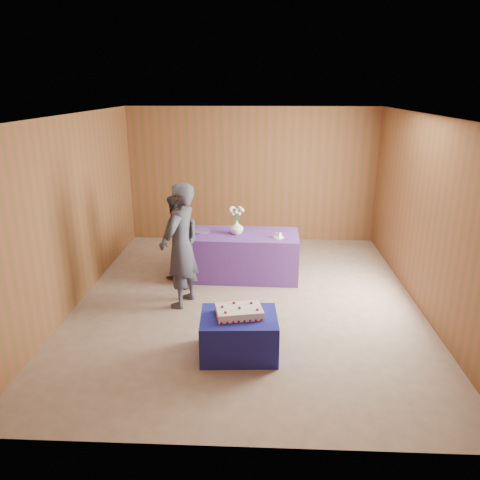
# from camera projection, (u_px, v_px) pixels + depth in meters

# --- Properties ---
(ground) EXTENTS (6.00, 6.00, 0.00)m
(ground) POSITION_uv_depth(u_px,v_px,m) (247.00, 301.00, 7.02)
(ground) COLOR gray
(ground) RESTS_ON ground
(room_shell) EXTENTS (5.04, 6.04, 2.72)m
(room_shell) POSITION_uv_depth(u_px,v_px,m) (248.00, 182.00, 6.46)
(room_shell) COLOR brown
(room_shell) RESTS_ON ground
(cake_table) EXTENTS (0.94, 0.75, 0.50)m
(cake_table) POSITION_uv_depth(u_px,v_px,m) (239.00, 335.00, 5.56)
(cake_table) COLOR navy
(cake_table) RESTS_ON ground
(serving_table) EXTENTS (2.02, 0.95, 0.75)m
(serving_table) POSITION_uv_depth(u_px,v_px,m) (238.00, 255.00, 7.83)
(serving_table) COLOR #693799
(serving_table) RESTS_ON ground
(sheet_cake) EXTENTS (0.62, 0.49, 0.13)m
(sheet_cake) POSITION_uv_depth(u_px,v_px,m) (239.00, 312.00, 5.48)
(sheet_cake) COLOR white
(sheet_cake) RESTS_ON cake_table
(vase) EXTENTS (0.28, 0.28, 0.23)m
(vase) POSITION_uv_depth(u_px,v_px,m) (237.00, 227.00, 7.66)
(vase) COLOR white
(vase) RESTS_ON serving_table
(flower_spray) EXTENTS (0.25, 0.25, 0.19)m
(flower_spray) POSITION_uv_depth(u_px,v_px,m) (237.00, 211.00, 7.57)
(flower_spray) COLOR #276227
(flower_spray) RESTS_ON vase
(platter) EXTENTS (0.44, 0.44, 0.02)m
(platter) POSITION_uv_depth(u_px,v_px,m) (200.00, 231.00, 7.83)
(platter) COLOR #654A95
(platter) RESTS_ON serving_table
(plate) EXTENTS (0.23, 0.23, 0.01)m
(plate) POSITION_uv_depth(u_px,v_px,m) (278.00, 237.00, 7.51)
(plate) COLOR silver
(plate) RESTS_ON serving_table
(cake_slice) EXTENTS (0.10, 0.10, 0.09)m
(cake_slice) POSITION_uv_depth(u_px,v_px,m) (278.00, 235.00, 7.50)
(cake_slice) COLOR white
(cake_slice) RESTS_ON plate
(knife) EXTENTS (0.26, 0.08, 0.00)m
(knife) POSITION_uv_depth(u_px,v_px,m) (281.00, 240.00, 7.40)
(knife) COLOR #B9B8BD
(knife) RESTS_ON serving_table
(guest_left) EXTENTS (0.61, 0.76, 1.81)m
(guest_left) POSITION_uv_depth(u_px,v_px,m) (181.00, 246.00, 6.64)
(guest_left) COLOR #34343D
(guest_left) RESTS_ON ground
(guest_right) EXTENTS (0.90, 0.92, 1.50)m
(guest_right) POSITION_uv_depth(u_px,v_px,m) (179.00, 242.00, 7.31)
(guest_right) COLOR #2E2F38
(guest_right) RESTS_ON ground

